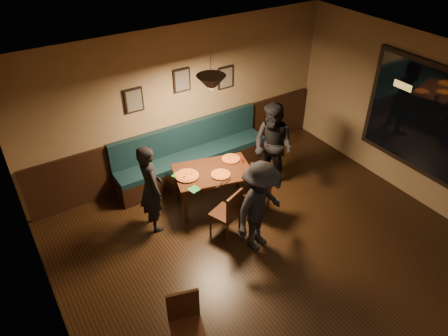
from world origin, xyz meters
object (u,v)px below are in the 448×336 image
at_px(diner_front, 260,207).
at_px(chair_near_left, 225,212).
at_px(booth_bench, 193,153).
at_px(diner_right, 273,146).
at_px(chair_near_right, 256,192).
at_px(diner_left, 151,188).
at_px(cafe_chair_far, 187,329).
at_px(soda_glass, 252,167).
at_px(tabasco_bottle, 242,159).
at_px(dining_table, 213,187).

bearing_deg(diner_front, chair_near_left, 101.80).
xyz_separation_m(booth_bench, diner_right, (1.09, -1.00, 0.31)).
height_order(chair_near_left, diner_front, diner_front).
xyz_separation_m(chair_near_right, diner_front, (-0.42, -0.65, 0.33)).
height_order(diner_left, diner_front, diner_left).
relative_size(chair_near_left, diner_right, 0.54).
distance_m(diner_front, cafe_chair_far, 2.06).
bearing_deg(soda_glass, tabasco_bottle, 90.56).
relative_size(diner_front, soda_glass, 10.61).
distance_m(soda_glass, tabasco_bottle, 0.28).
xyz_separation_m(dining_table, tabasco_bottle, (0.56, -0.05, 0.40)).
bearing_deg(booth_bench, dining_table, -96.96).
xyz_separation_m(booth_bench, diner_front, (-0.06, -2.18, 0.26)).
bearing_deg(chair_near_left, tabasco_bottle, 19.85).
xyz_separation_m(chair_near_left, soda_glass, (0.80, 0.42, 0.32)).
relative_size(chair_near_left, diner_left, 0.57).
distance_m(diner_right, cafe_chair_far, 3.66).
xyz_separation_m(dining_table, chair_near_left, (-0.24, -0.76, 0.09)).
bearing_deg(dining_table, diner_right, 11.74).
relative_size(diner_right, cafe_chair_far, 1.86).
relative_size(booth_bench, cafe_chair_far, 3.45).
bearing_deg(diner_right, booth_bench, -147.29).
xyz_separation_m(chair_near_right, diner_left, (-1.58, 0.62, 0.34)).
bearing_deg(chair_near_right, cafe_chair_far, -165.44).
height_order(dining_table, soda_glass, soda_glass).
xyz_separation_m(booth_bench, diner_left, (-1.23, -0.91, 0.26)).
distance_m(diner_right, diner_front, 1.65).
bearing_deg(tabasco_bottle, diner_left, 177.62).
bearing_deg(diner_left, chair_near_right, -107.96).
bearing_deg(diner_front, soda_glass, 41.88).
distance_m(soda_glass, cafe_chair_far, 3.00).
distance_m(dining_table, diner_left, 1.19).
xyz_separation_m(dining_table, cafe_chair_far, (-1.71, -2.26, 0.09)).
relative_size(chair_near_right, diner_right, 0.53).
bearing_deg(tabasco_bottle, cafe_chair_far, -135.85).
relative_size(dining_table, chair_near_left, 1.46).
height_order(chair_near_right, tabasco_bottle, chair_near_right).
distance_m(chair_near_right, soda_glass, 0.43).
relative_size(diner_left, cafe_chair_far, 1.75).
bearing_deg(cafe_chair_far, soda_glass, -124.36).
bearing_deg(diner_right, dining_table, -108.06).
height_order(dining_table, cafe_chair_far, cafe_chair_far).
bearing_deg(diner_left, soda_glass, -98.48).
height_order(chair_near_right, diner_left, diner_left).
distance_m(booth_bench, dining_table, 0.95).
height_order(booth_bench, soda_glass, booth_bench).
relative_size(booth_bench, chair_near_left, 3.43).
bearing_deg(booth_bench, diner_left, -143.40).
bearing_deg(diner_front, booth_bench, 69.65).
relative_size(chair_near_left, soda_glass, 6.13).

